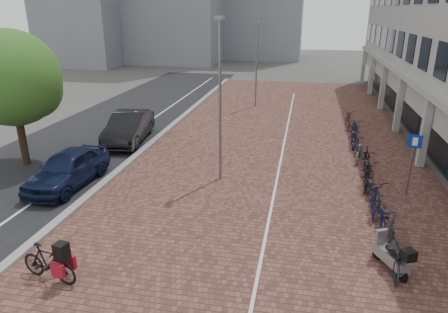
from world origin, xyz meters
TOP-DOWN VIEW (x-y plane):
  - ground at (0.00, 0.00)m, footprint 140.00×140.00m
  - plaza_brick at (2.00, 12.00)m, footprint 14.50×42.00m
  - street_asphalt at (-9.00, 12.00)m, footprint 8.00×50.00m
  - curb at (-5.10, 12.00)m, footprint 0.35×42.00m
  - lane_line at (-7.00, 12.00)m, footprint 0.12×44.00m
  - parking_line at (2.20, 12.00)m, footprint 0.10×30.00m
  - car_navy at (-6.50, 4.64)m, footprint 2.02×4.62m
  - car_dark at (-6.50, 10.92)m, footprint 2.43×5.29m
  - hero_bike at (-3.45, -1.36)m, footprint 1.92×0.87m
  - scooter_front at (5.90, 0.99)m, footprint 1.14×1.59m
  - parking_sign at (7.50, 6.53)m, footprint 0.53×0.16m
  - lamp_near at (-0.29, 6.60)m, footprint 0.12×0.12m
  - lamp_far at (-0.57, 21.12)m, footprint 0.12×0.12m
  - street_tree at (-9.86, 6.65)m, footprint 4.38×4.38m
  - bike_row at (6.05, 9.05)m, footprint 1.14×18.12m

SIDE VIEW (x-z plane):
  - ground at x=0.00m, z-range 0.00..0.00m
  - street_asphalt at x=-9.00m, z-range -0.01..0.02m
  - plaza_brick at x=2.00m, z-range -0.01..0.03m
  - lane_line at x=-7.00m, z-range 0.02..0.02m
  - parking_line at x=2.20m, z-range 0.03..0.04m
  - curb at x=-5.10m, z-range 0.00..0.14m
  - bike_row at x=6.05m, z-range 0.00..1.05m
  - scooter_front at x=5.90m, z-range 0.00..1.06m
  - hero_bike at x=-3.45m, z-range -0.07..1.23m
  - car_navy at x=-6.50m, z-range 0.00..1.55m
  - car_dark at x=-6.50m, z-range 0.00..1.68m
  - parking_sign at x=7.50m, z-range 0.45..3.00m
  - lamp_far at x=-0.57m, z-range 0.00..6.27m
  - lamp_near at x=-0.29m, z-range 0.00..6.82m
  - street_tree at x=-9.86m, z-range 0.86..7.24m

